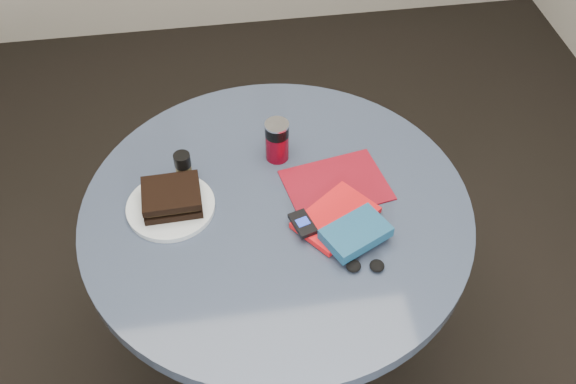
{
  "coord_description": "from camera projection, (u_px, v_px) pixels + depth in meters",
  "views": [
    {
      "loc": [
        -0.13,
        -1.06,
        1.99
      ],
      "look_at": [
        0.03,
        0.0,
        0.8
      ],
      "focal_mm": 40.0,
      "sensor_mm": 36.0,
      "label": 1
    }
  ],
  "objects": [
    {
      "name": "novel",
      "position": [
        356.0,
        233.0,
        1.53
      ],
      "size": [
        0.18,
        0.16,
        0.03
      ],
      "primitive_type": "cube",
      "rotation": [
        0.0,
        0.0,
        0.46
      ],
      "color": "navy",
      "rests_on": "red_book"
    },
    {
      "name": "mp3_player",
      "position": [
        303.0,
        224.0,
        1.56
      ],
      "size": [
        0.07,
        0.09,
        0.01
      ],
      "color": "black",
      "rests_on": "red_book"
    },
    {
      "name": "sandwich",
      "position": [
        172.0,
        197.0,
        1.6
      ],
      "size": [
        0.15,
        0.13,
        0.05
      ],
      "color": "black",
      "rests_on": "plate"
    },
    {
      "name": "soda_can",
      "position": [
        277.0,
        141.0,
        1.71
      ],
      "size": [
        0.07,
        0.07,
        0.12
      ],
      "color": "maroon",
      "rests_on": "table"
    },
    {
      "name": "red_book",
      "position": [
        336.0,
        218.0,
        1.59
      ],
      "size": [
        0.24,
        0.23,
        0.02
      ],
      "primitive_type": "cube",
      "rotation": [
        0.0,
        0.0,
        0.65
      ],
      "color": "red",
      "rests_on": "magazine"
    },
    {
      "name": "ground",
      "position": [
        279.0,
        350.0,
        2.19
      ],
      "size": [
        4.0,
        4.0,
        0.0
      ],
      "primitive_type": "plane",
      "color": "black",
      "rests_on": "ground"
    },
    {
      "name": "headphones",
      "position": [
        365.0,
        266.0,
        1.5
      ],
      "size": [
        0.09,
        0.05,
        0.02
      ],
      "color": "black",
      "rests_on": "table"
    },
    {
      "name": "magazine",
      "position": [
        336.0,
        185.0,
        1.68
      ],
      "size": [
        0.29,
        0.24,
        0.0
      ],
      "primitive_type": "cube",
      "rotation": [
        0.0,
        0.0,
        0.18
      ],
      "color": "maroon",
      "rests_on": "table"
    },
    {
      "name": "pepper_grinder",
      "position": [
        184.0,
        169.0,
        1.65
      ],
      "size": [
        0.05,
        0.05,
        0.1
      ],
      "color": "#4F4522",
      "rests_on": "table"
    },
    {
      "name": "plate",
      "position": [
        171.0,
        207.0,
        1.62
      ],
      "size": [
        0.29,
        0.29,
        0.01
      ],
      "primitive_type": "cylinder",
      "rotation": [
        0.0,
        0.0,
        -0.37
      ],
      "color": "white",
      "rests_on": "table"
    },
    {
      "name": "table",
      "position": [
        277.0,
        245.0,
        1.76
      ],
      "size": [
        1.0,
        1.0,
        0.75
      ],
      "color": "black",
      "rests_on": "ground"
    }
  ]
}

